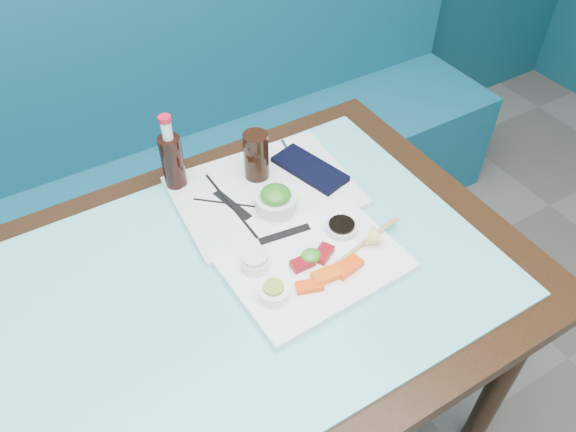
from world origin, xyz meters
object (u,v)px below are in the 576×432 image
sashimi_plate (315,265)px  cola_glass (256,156)px  dining_table (218,314)px  booth_bench (121,193)px  serving_tray (264,192)px  seaweed_bowl (276,203)px  cola_bottle_body (173,164)px

sashimi_plate → cola_glass: cola_glass is taller
dining_table → booth_bench: bearing=90.0°
dining_table → sashimi_plate: 0.25m
sashimi_plate → serving_tray: size_ratio=0.86×
sashimi_plate → cola_glass: bearing=81.9°
seaweed_bowl → cola_bottle_body: (-0.17, 0.21, 0.04)m
booth_bench → cola_glass: bearing=-66.6°
booth_bench → serving_tray: (0.24, -0.63, 0.39)m
sashimi_plate → dining_table: bearing=162.3°
serving_tray → seaweed_bowl: seaweed_bowl is taller
serving_tray → cola_bottle_body: 0.24m
dining_table → seaweed_bowl: 0.29m
booth_bench → seaweed_bowl: (0.23, -0.71, 0.42)m
dining_table → seaweed_bowl: bearing=29.9°
dining_table → sashimi_plate: sashimi_plate is taller
booth_bench → serving_tray: 0.78m
dining_table → cola_glass: size_ratio=10.76×
sashimi_plate → cola_bottle_body: size_ratio=2.40×
serving_tray → cola_bottle_body: (-0.18, 0.14, 0.07)m
cola_glass → seaweed_bowl: bearing=-98.7°
booth_bench → cola_bottle_body: (0.06, -0.50, 0.46)m
booth_bench → dining_table: booth_bench is taller
seaweed_bowl → dining_table: bearing=-150.1°
booth_bench → seaweed_bowl: bearing=-72.0°
dining_table → serving_tray: 0.33m
booth_bench → cola_glass: booth_bench is taller
booth_bench → serving_tray: booth_bench is taller
cola_bottle_body → serving_tray: bearing=-37.2°
sashimi_plate → seaweed_bowl: seaweed_bowl is taller
cola_glass → sashimi_plate: bearing=-95.6°
dining_table → serving_tray: bearing=40.8°
serving_tray → dining_table: bearing=-135.3°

